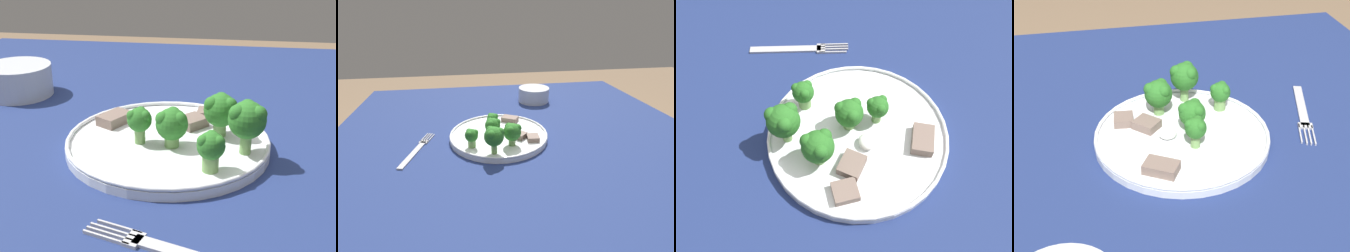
% 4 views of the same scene
% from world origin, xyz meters
% --- Properties ---
extents(table, '(1.10, 1.05, 0.77)m').
position_xyz_m(table, '(0.00, 0.00, 0.66)').
color(table, navy).
rests_on(table, ground_plane).
extents(dinner_plate, '(0.28, 0.28, 0.02)m').
position_xyz_m(dinner_plate, '(-0.06, -0.02, 0.78)').
color(dinner_plate, white).
rests_on(dinner_plate, table).
extents(fork, '(0.07, 0.19, 0.00)m').
position_xyz_m(fork, '(-0.28, -0.06, 0.77)').
color(fork, '#B2B2B7').
rests_on(fork, table).
extents(broccoli_floret_near_rim_left, '(0.04, 0.04, 0.05)m').
position_xyz_m(broccoli_floret_near_rim_left, '(-0.08, -0.03, 0.81)').
color(broccoli_floret_near_rim_left, '#709E56').
rests_on(broccoli_floret_near_rim_left, dinner_plate).
extents(broccoli_floret_center_left, '(0.04, 0.03, 0.05)m').
position_xyz_m(broccoli_floret_center_left, '(-0.14, -0.08, 0.81)').
color(broccoli_floret_center_left, '#709E56').
rests_on(broccoli_floret_center_left, dinner_plate).
extents(broccoli_floret_back_left, '(0.03, 0.03, 0.05)m').
position_xyz_m(broccoli_floret_back_left, '(-0.07, 0.01, 0.81)').
color(broccoli_floret_back_left, '#709E56').
rests_on(broccoli_floret_back_left, dinner_plate).
extents(broccoli_floret_front_left, '(0.05, 0.05, 0.06)m').
position_xyz_m(broccoli_floret_front_left, '(-0.03, -0.09, 0.82)').
color(broccoli_floret_front_left, '#709E56').
rests_on(broccoli_floret_front_left, dinner_plate).
extents(broccoli_floret_center_back, '(0.05, 0.05, 0.07)m').
position_xyz_m(broccoli_floret_center_back, '(-0.08, -0.13, 0.83)').
color(broccoli_floret_center_back, '#709E56').
rests_on(broccoli_floret_center_back, dinner_plate).
extents(meat_slice_front_slice, '(0.03, 0.04, 0.01)m').
position_xyz_m(meat_slice_front_slice, '(0.03, -0.07, 0.79)').
color(meat_slice_front_slice, '#756056').
rests_on(meat_slice_front_slice, dinner_plate).
extents(meat_slice_middle_slice, '(0.05, 0.05, 0.01)m').
position_xyz_m(meat_slice_middle_slice, '(-0.01, -0.05, 0.79)').
color(meat_slice_middle_slice, '#756056').
rests_on(meat_slice_middle_slice, dinner_plate).
extents(meat_slice_rear_slice, '(0.06, 0.05, 0.02)m').
position_xyz_m(meat_slice_rear_slice, '(-0.01, 0.06, 0.79)').
color(meat_slice_rear_slice, '#756056').
rests_on(meat_slice_rear_slice, dinner_plate).
extents(sauce_dollop, '(0.03, 0.03, 0.02)m').
position_xyz_m(sauce_dollop, '(-0.03, -0.02, 0.79)').
color(sauce_dollop, white).
rests_on(sauce_dollop, dinner_plate).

